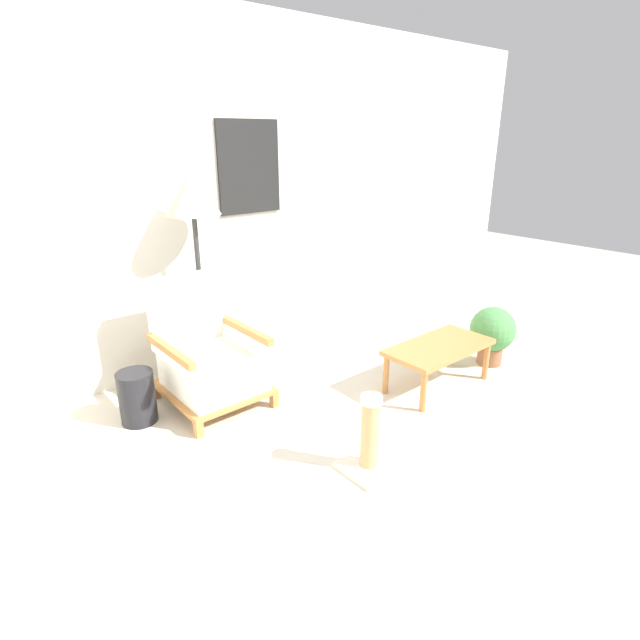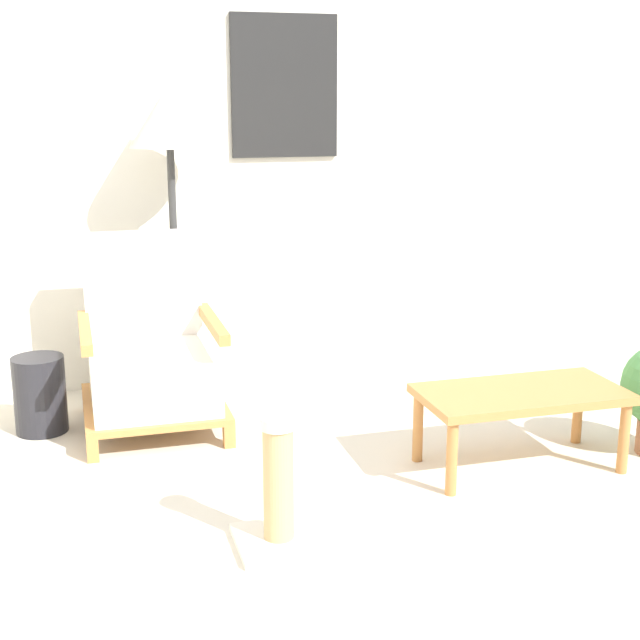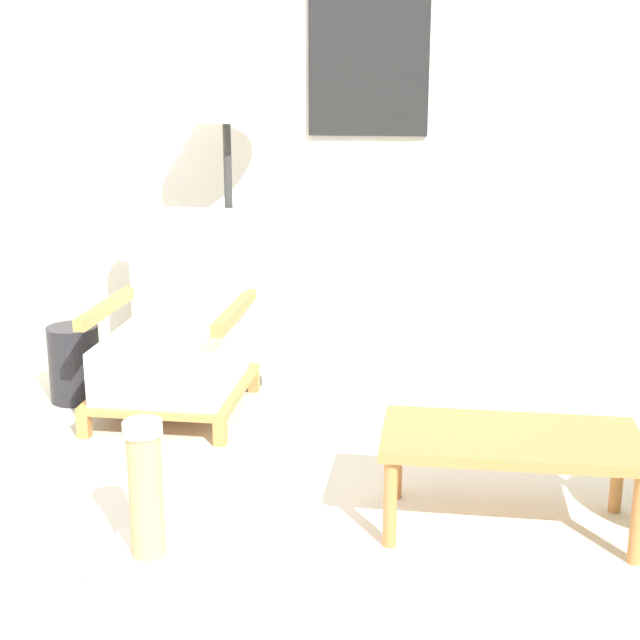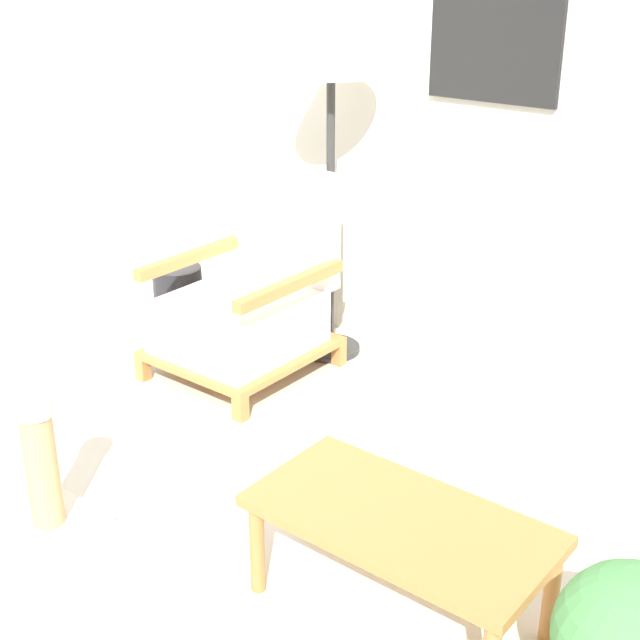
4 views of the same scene
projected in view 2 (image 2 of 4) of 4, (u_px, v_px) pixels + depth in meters
name	position (u px, v px, depth m)	size (l,w,h in m)	color
ground_plane	(329.00, 577.00, 2.86)	(14.00, 14.00, 0.00)	beige
wall_back	(209.00, 126.00, 4.58)	(8.00, 0.09, 2.70)	silver
armchair	(151.00, 361.00, 4.12)	(0.63, 0.70, 0.88)	#B2753D
floor_lamp	(170.00, 134.00, 4.26)	(0.39, 0.39, 1.56)	#2D2D2D
coffee_table	(521.00, 400.00, 3.65)	(0.84, 0.43, 0.34)	#B2753D
vase	(40.00, 394.00, 4.07)	(0.24, 0.24, 0.36)	black
scratching_post	(279.00, 499.00, 3.03)	(0.29, 0.29, 0.47)	beige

